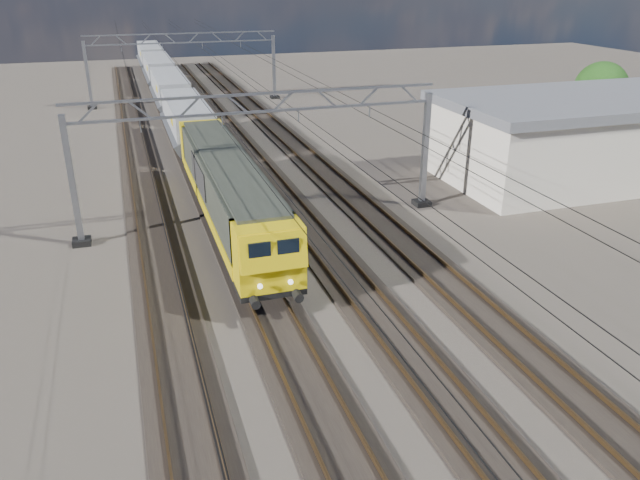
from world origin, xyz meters
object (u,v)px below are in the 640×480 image
object	(u,v)px
catenary_gantry_far	(184,65)
catenary_gantry_mid	(262,154)
industrial_shed	(582,137)
locomotive	(228,189)
hopper_wagon_fourth	(150,56)
hopper_wagon_third	(159,70)
hopper_wagon_lead	(187,120)
tree_far	(606,91)
hopper_wagon_mid	(170,90)

from	to	relation	value
catenary_gantry_far	catenary_gantry_mid	bearing A→B (deg)	-90.00
industrial_shed	locomotive	bearing A→B (deg)	-174.32
catenary_gantry_far	hopper_wagon_fourth	world-z (taller)	catenary_gantry_far
catenary_gantry_far	hopper_wagon_third	size ratio (longest dim) A/B	1.53
locomotive	industrial_shed	size ratio (longest dim) A/B	1.13
hopper_wagon_fourth	catenary_gantry_far	bearing A→B (deg)	-85.22
hopper_wagon_lead	industrial_shed	bearing A→B (deg)	-32.53
catenary_gantry_far	tree_far	size ratio (longest dim) A/B	3.16
catenary_gantry_mid	hopper_wagon_third	xyz separation A→B (m)	(-2.00, 45.71, -1.67)
catenary_gantry_mid	catenary_gantry_far	world-z (taller)	same
catenary_gantry_mid	hopper_wagon_lead	bearing A→B (deg)	96.59
industrial_shed	hopper_wagon_lead	bearing A→B (deg)	147.47
catenary_gantry_far	tree_far	distance (m)	40.08
catenary_gantry_mid	catenary_gantry_far	distance (m)	36.00
locomotive	industrial_shed	distance (m)	24.12
catenary_gantry_mid	locomotive	size ratio (longest dim) A/B	0.94
hopper_wagon_lead	tree_far	distance (m)	33.23
hopper_wagon_fourth	industrial_shed	bearing A→B (deg)	-67.49
hopper_wagon_fourth	tree_far	world-z (taller)	tree_far
catenary_gantry_mid	industrial_shed	world-z (taller)	catenary_gantry_mid
locomotive	hopper_wagon_third	world-z (taller)	locomotive
locomotive	industrial_shed	bearing A→B (deg)	5.68
hopper_wagon_mid	industrial_shed	world-z (taller)	industrial_shed
hopper_wagon_mid	hopper_wagon_third	size ratio (longest dim) A/B	1.00
tree_far	locomotive	bearing A→B (deg)	-162.52
locomotive	hopper_wagon_lead	xyz separation A→B (m)	(-0.00, 17.70, -0.09)
hopper_wagon_mid	hopper_wagon_third	xyz separation A→B (m)	(0.00, 14.20, 0.00)
catenary_gantry_far	hopper_wagon_mid	distance (m)	5.20
catenary_gantry_mid	tree_far	distance (m)	31.86
hopper_wagon_lead	hopper_wagon_mid	size ratio (longest dim) A/B	1.00
catenary_gantry_far	hopper_wagon_lead	size ratio (longest dim) A/B	1.53
catenary_gantry_mid	hopper_wagon_mid	size ratio (longest dim) A/B	1.53
catenary_gantry_mid	locomotive	distance (m)	2.58
catenary_gantry_mid	hopper_wagon_fourth	bearing A→B (deg)	91.91
hopper_wagon_fourth	tree_far	xyz separation A→B (m)	(32.32, -50.12, 1.76)
hopper_wagon_mid	industrial_shed	bearing A→B (deg)	-50.88
hopper_wagon_fourth	industrial_shed	distance (m)	62.68
hopper_wagon_lead	hopper_wagon_third	world-z (taller)	same
catenary_gantry_far	hopper_wagon_lead	bearing A→B (deg)	-96.11
hopper_wagon_lead	hopper_wagon_fourth	bearing A→B (deg)	90.00
hopper_wagon_third	industrial_shed	size ratio (longest dim) A/B	0.70
hopper_wagon_mid	hopper_wagon_third	distance (m)	14.20
catenary_gantry_mid	hopper_wagon_third	size ratio (longest dim) A/B	1.53
tree_far	hopper_wagon_fourth	bearing A→B (deg)	122.81
hopper_wagon_third	catenary_gantry_far	bearing A→B (deg)	-78.36
catenary_gantry_far	hopper_wagon_mid	world-z (taller)	catenary_gantry_far
catenary_gantry_mid	hopper_wagon_fourth	distance (m)	59.96
catenary_gantry_far	hopper_wagon_mid	size ratio (longest dim) A/B	1.53
hopper_wagon_lead	hopper_wagon_mid	world-z (taller)	same
catenary_gantry_far	locomotive	distance (m)	36.48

